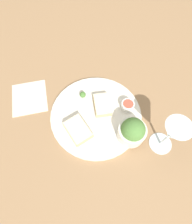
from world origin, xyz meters
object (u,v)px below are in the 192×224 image
object	(u,v)px
salad_bowl	(132,131)
napkin	(29,97)
cheese_toast_far	(102,105)
wine_glass	(172,133)
cheese_toast_near	(78,130)
sauce_ramekin	(128,105)

from	to	relation	value
salad_bowl	napkin	size ratio (longest dim) A/B	0.58
salad_bowl	cheese_toast_far	size ratio (longest dim) A/B	0.94
salad_bowl	cheese_toast_far	bearing A→B (deg)	20.10
salad_bowl	wine_glass	xyz separation A→B (m)	(-0.06, -0.09, 0.06)
cheese_toast_near	wine_glass	world-z (taller)	wine_glass
cheese_toast_near	cheese_toast_far	world-z (taller)	same
sauce_ramekin	cheese_toast_far	distance (m)	0.10
salad_bowl	sauce_ramekin	xyz separation A→B (m)	(0.10, -0.04, -0.02)
sauce_ramekin	cheese_toast_far	world-z (taller)	sauce_ramekin
sauce_ramekin	wine_glass	bearing A→B (deg)	-161.16
cheese_toast_near	wine_glass	distance (m)	0.31
salad_bowl	sauce_ramekin	bearing A→B (deg)	-18.67
salad_bowl	wine_glass	size ratio (longest dim) A/B	0.59
sauce_ramekin	cheese_toast_far	xyz separation A→B (m)	(0.04, 0.09, -0.00)
salad_bowl	napkin	xyz separation A→B (m)	(0.29, 0.31, -0.05)
cheese_toast_far	wine_glass	distance (m)	0.26
wine_glass	cheese_toast_far	bearing A→B (deg)	35.23
salad_bowl	cheese_toast_far	world-z (taller)	salad_bowl
sauce_ramekin	salad_bowl	bearing A→B (deg)	161.33
sauce_ramekin	cheese_toast_near	size ratio (longest dim) A/B	0.42
sauce_ramekin	cheese_toast_near	distance (m)	0.21
wine_glass	salad_bowl	bearing A→B (deg)	56.28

